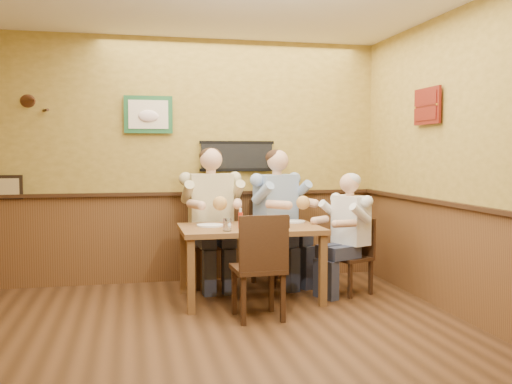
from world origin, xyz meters
TOP-DOWN VIEW (x-y plane):
  - room at (0.14, 0.17)m, footprint 5.02×5.03m
  - dining_table at (0.76, 1.47)m, footprint 1.40×0.90m
  - chair_back_left at (0.46, 2.15)m, footprint 0.48×0.48m
  - chair_back_right at (1.20, 2.12)m, footprint 0.59×0.59m
  - chair_right_end at (1.85, 1.49)m, footprint 0.48×0.48m
  - chair_near_side at (0.70, 0.82)m, footprint 0.46×0.46m
  - diner_tan_shirt at (0.46, 2.15)m, footprint 0.68×0.68m
  - diner_blue_polo at (1.20, 2.12)m, footprint 0.84×0.84m
  - diner_white_elder at (1.85, 1.49)m, footprint 0.69×0.69m
  - water_glass_left at (0.48, 1.19)m, footprint 0.10×0.10m
  - water_glass_mid at (0.85, 1.22)m, footprint 0.09×0.09m
  - cola_tumbler at (1.08, 1.29)m, footprint 0.12×0.12m
  - hot_sauce_bottle at (0.64, 1.34)m, footprint 0.05×0.05m
  - salt_shaker at (0.71, 1.47)m, footprint 0.04×0.04m
  - pepper_shaker at (0.69, 1.40)m, footprint 0.04×0.04m
  - plate_far_left at (0.37, 1.58)m, footprint 0.35×0.35m
  - plate_far_right at (1.29, 1.71)m, footprint 0.30×0.30m

SIDE VIEW (x-z plane):
  - chair_right_end at x=1.85m, z-range 0.00..0.80m
  - chair_near_side at x=0.70m, z-range 0.00..0.96m
  - chair_back_right at x=1.20m, z-range 0.00..0.96m
  - chair_back_left at x=0.46m, z-range 0.00..0.97m
  - diner_white_elder at x=1.85m, z-range 0.00..1.15m
  - dining_table at x=0.76m, z-range 0.28..1.03m
  - diner_blue_polo at x=1.20m, z-range 0.00..1.37m
  - diner_tan_shirt at x=0.46m, z-range 0.00..1.39m
  - plate_far_right at x=1.29m, z-range 0.75..0.77m
  - plate_far_left at x=0.37m, z-range 0.75..0.77m
  - salt_shaker at x=0.71m, z-range 0.75..0.83m
  - pepper_shaker at x=0.69m, z-range 0.75..0.83m
  - cola_tumbler at x=1.08m, z-range 0.75..0.86m
  - water_glass_left at x=0.48m, z-range 0.75..0.87m
  - water_glass_mid at x=0.85m, z-range 0.75..0.87m
  - hot_sauce_bottle at x=0.64m, z-range 0.75..0.93m
  - room at x=0.14m, z-range 0.28..3.09m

